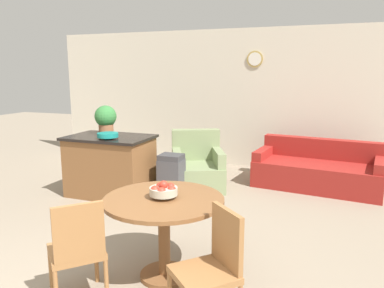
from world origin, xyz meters
TOP-DOWN VIEW (x-y plane):
  - wall_back at (0.00, 5.32)m, footprint 8.00×0.09m
  - dining_table at (0.40, 0.91)m, footprint 1.08×1.08m
  - dining_chair_near_left at (-0.09, 0.30)m, footprint 0.59×0.59m
  - dining_chair_near_right at (1.01, 0.43)m, footprint 0.59×0.59m
  - fruit_bowl at (0.40, 0.91)m, footprint 0.25×0.25m
  - kitchen_island at (-1.38, 2.81)m, footprint 1.26×0.84m
  - teal_bowl at (-1.27, 2.61)m, footprint 0.30×0.30m
  - potted_plant at (-1.53, 2.97)m, footprint 0.34×0.34m
  - trash_bin at (-0.44, 2.99)m, footprint 0.35×0.30m
  - couch at (1.61, 4.34)m, footprint 2.08×1.19m
  - armchair at (-0.25, 3.64)m, footprint 1.11×1.15m

SIDE VIEW (x-z plane):
  - couch at x=1.61m, z-range -0.11..0.65m
  - armchair at x=-0.25m, z-range -0.15..0.76m
  - trash_bin at x=-0.44m, z-range 0.00..0.66m
  - kitchen_island at x=-1.38m, z-range 0.00..0.92m
  - dining_chair_near_left at x=-0.09m, z-range 0.05..0.94m
  - dining_chair_near_right at x=1.01m, z-range 0.05..0.94m
  - dining_table at x=0.40m, z-range 0.21..0.97m
  - fruit_bowl at x=0.40m, z-range 0.76..0.92m
  - teal_bowl at x=-1.27m, z-range 0.93..1.01m
  - potted_plant at x=-1.53m, z-range 0.94..1.39m
  - wall_back at x=0.00m, z-range 0.00..2.70m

